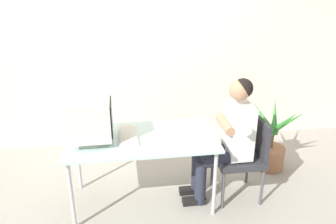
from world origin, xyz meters
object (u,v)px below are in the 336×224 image
at_px(desk, 142,143).
at_px(person_seated, 228,136).
at_px(office_chair, 244,153).
at_px(potted_plant, 271,144).
at_px(keyboard, 128,135).
at_px(crt_monitor, 91,119).

xyz_separation_m(desk, person_seated, (0.85, -0.04, 0.03)).
height_order(office_chair, potted_plant, office_chair).
bearing_deg(potted_plant, keyboard, -166.95).
height_order(crt_monitor, person_seated, person_seated).
bearing_deg(person_seated, crt_monitor, 179.59).
relative_size(keyboard, person_seated, 0.36).
height_order(person_seated, potted_plant, person_seated).
relative_size(office_chair, potted_plant, 1.02).
xyz_separation_m(desk, crt_monitor, (-0.45, -0.03, 0.29)).
distance_m(office_chair, person_seated, 0.28).
distance_m(desk, keyboard, 0.15).
xyz_separation_m(crt_monitor, person_seated, (1.30, -0.01, -0.26)).
bearing_deg(office_chair, desk, 177.81).
distance_m(crt_monitor, office_chair, 1.56).
xyz_separation_m(office_chair, person_seated, (-0.18, 0.00, 0.21)).
distance_m(crt_monitor, person_seated, 1.33).
distance_m(person_seated, potted_plant, 0.92).
bearing_deg(potted_plant, desk, -164.79).
distance_m(desk, crt_monitor, 0.54).
bearing_deg(desk, keyboard, 165.16).
relative_size(desk, office_chair, 1.68).
relative_size(person_seated, potted_plant, 1.54).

